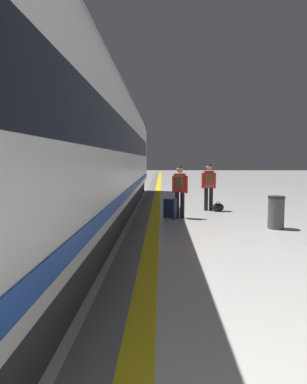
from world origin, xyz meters
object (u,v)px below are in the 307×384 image
(duffel_bag_near, at_px, (218,207))
(waste_bin, at_px, (276,212))
(passenger_near, at_px, (209,183))
(high_speed_train, at_px, (34,129))
(passenger_mid, at_px, (180,187))
(suitcase_mid, at_px, (170,208))

(duffel_bag_near, xyz_separation_m, waste_bin, (1.10, -3.09, 0.30))
(passenger_near, bearing_deg, high_speed_train, -123.35)
(passenger_near, bearing_deg, passenger_mid, -125.53)
(passenger_mid, distance_m, waste_bin, 3.13)
(suitcase_mid, bearing_deg, waste_bin, -24.96)
(passenger_near, distance_m, waste_bin, 3.65)
(high_speed_train, height_order, waste_bin, high_speed_train)
(duffel_bag_near, relative_size, suitcase_mid, 0.67)
(high_speed_train, relative_size, waste_bin, 33.65)
(suitcase_mid, relative_size, waste_bin, 0.73)
(duffel_bag_near, bearing_deg, passenger_near, 145.83)
(passenger_near, height_order, waste_bin, passenger_near)
(passenger_near, distance_m, duffel_bag_near, 0.97)
(high_speed_train, distance_m, passenger_mid, 5.73)
(high_speed_train, height_order, passenger_near, high_speed_train)
(high_speed_train, bearing_deg, suitcase_mid, 58.62)
(passenger_mid, xyz_separation_m, suitcase_mid, (-0.31, -0.30, -0.67))
(passenger_near, bearing_deg, waste_bin, -66.83)
(high_speed_train, xyz_separation_m, passenger_mid, (2.98, 4.67, -1.48))
(duffel_bag_near, distance_m, suitcase_mid, 2.52)
(passenger_mid, height_order, waste_bin, passenger_mid)
(passenger_near, xyz_separation_m, passenger_mid, (-1.18, -1.66, -0.02))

